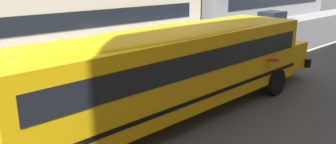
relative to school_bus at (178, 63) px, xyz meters
The scene contains 6 objects.
ground_plane 2.86m from the school_bus, 134.19° to the left, with size 400.00×400.00×0.00m, color #424244.
sidewalk_far 10.20m from the school_bus, 98.79° to the left, with size 120.00×3.00×0.01m, color gray.
lane_centreline 2.85m from the school_bus, 134.19° to the left, with size 110.00×0.16×0.01m, color silver.
school_bus is the anchor object (origin of this frame).
parked_car_silver_near_corner 20.17m from the school_bus, 21.46° to the left, with size 3.93×1.94×1.64m.
parked_car_white_by_entrance 10.46m from the school_bus, 44.24° to the left, with size 3.97×2.01×1.64m.
Camera 1 is at (-6.29, -9.34, 4.64)m, focal length 36.68 mm.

